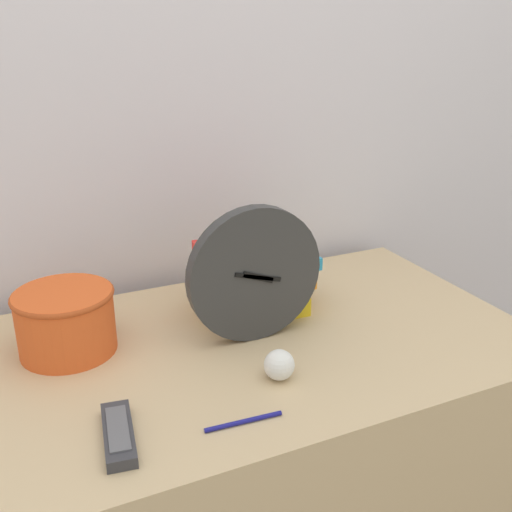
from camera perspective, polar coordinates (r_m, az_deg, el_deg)
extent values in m
cube|color=silver|center=(1.46, -9.94, 15.38)|extent=(6.00, 0.04, 2.40)
cube|color=tan|center=(1.45, -3.05, -21.27)|extent=(1.29, 0.68, 0.73)
cylinder|color=#333333|center=(1.20, -0.13, -1.74)|extent=(0.28, 0.03, 0.28)
cylinder|color=white|center=(1.20, 0.05, -1.90)|extent=(0.25, 0.01, 0.25)
cube|color=black|center=(1.19, 0.16, -1.99)|extent=(0.07, 0.01, 0.04)
cube|color=black|center=(1.19, 0.16, -1.99)|extent=(0.10, 0.01, 0.04)
cylinder|color=black|center=(1.19, 0.16, -1.99)|extent=(0.01, 0.00, 0.01)
cube|color=yellow|center=(1.38, 0.00, -4.20)|extent=(0.21, 0.17, 0.04)
cube|color=orange|center=(1.38, 0.29, -2.61)|extent=(0.24, 0.18, 0.03)
cube|color=#232328|center=(1.34, 0.00, -2.18)|extent=(0.20, 0.18, 0.02)
cube|color=#2D9ED1|center=(1.34, 0.80, -0.87)|extent=(0.24, 0.14, 0.03)
cube|color=red|center=(1.33, -0.64, 0.38)|extent=(0.26, 0.16, 0.04)
cylinder|color=#E05623|center=(1.24, -17.65, -5.98)|extent=(0.19, 0.19, 0.13)
torus|color=#B3451C|center=(1.22, -17.96, -3.53)|extent=(0.20, 0.20, 0.01)
cube|color=#333338|center=(1.01, -12.96, -16.21)|extent=(0.07, 0.16, 0.02)
cube|color=#59595E|center=(1.00, -13.02, -15.69)|extent=(0.05, 0.12, 0.00)
sphere|color=white|center=(1.12, 2.22, -10.32)|extent=(0.06, 0.06, 0.06)
cylinder|color=navy|center=(1.02, -1.19, -15.49)|extent=(0.13, 0.02, 0.01)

